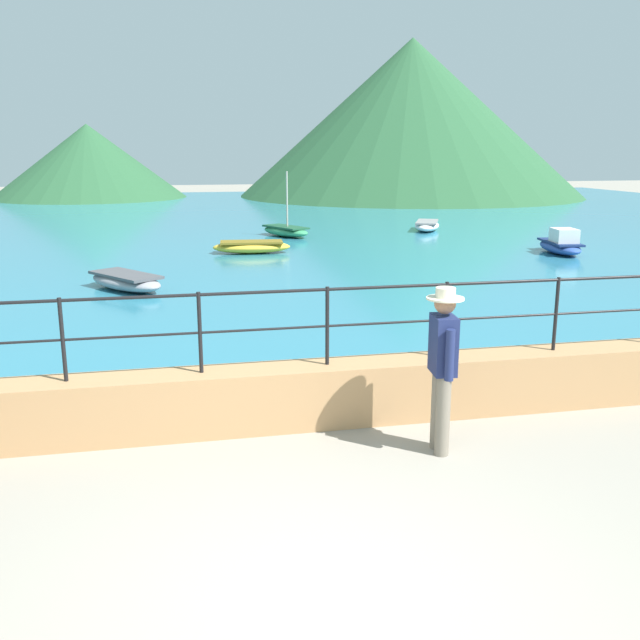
{
  "coord_description": "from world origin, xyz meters",
  "views": [
    {
      "loc": [
        -0.97,
        -4.27,
        3.09
      ],
      "look_at": [
        0.73,
        3.7,
        1.1
      ],
      "focal_mm": 39.45,
      "sensor_mm": 36.0,
      "label": 1
    }
  ],
  "objects_px": {
    "person_walking": "(443,362)",
    "boat_3": "(252,247)",
    "boat_2": "(286,231)",
    "boat_1": "(561,244)",
    "boat_5": "(427,225)",
    "boat_7": "(126,281)"
  },
  "relations": [
    {
      "from": "boat_1",
      "to": "boat_5",
      "type": "bearing_deg",
      "value": 104.84
    },
    {
      "from": "boat_2",
      "to": "boat_7",
      "type": "bearing_deg",
      "value": -119.48
    },
    {
      "from": "boat_3",
      "to": "boat_7",
      "type": "height_order",
      "value": "same"
    },
    {
      "from": "boat_2",
      "to": "boat_3",
      "type": "distance_m",
      "value": 4.27
    },
    {
      "from": "boat_5",
      "to": "boat_2",
      "type": "bearing_deg",
      "value": -173.02
    },
    {
      "from": "boat_2",
      "to": "boat_5",
      "type": "relative_size",
      "value": 1.0
    },
    {
      "from": "boat_3",
      "to": "boat_5",
      "type": "bearing_deg",
      "value": 32.41
    },
    {
      "from": "boat_2",
      "to": "boat_5",
      "type": "height_order",
      "value": "boat_2"
    },
    {
      "from": "boat_3",
      "to": "boat_5",
      "type": "relative_size",
      "value": 0.96
    },
    {
      "from": "person_walking",
      "to": "boat_7",
      "type": "relative_size",
      "value": 0.73
    },
    {
      "from": "boat_5",
      "to": "boat_3",
      "type": "bearing_deg",
      "value": -147.59
    },
    {
      "from": "person_walking",
      "to": "boat_3",
      "type": "distance_m",
      "value": 14.44
    },
    {
      "from": "person_walking",
      "to": "boat_5",
      "type": "height_order",
      "value": "person_walking"
    },
    {
      "from": "boat_3",
      "to": "boat_5",
      "type": "height_order",
      "value": "same"
    },
    {
      "from": "person_walking",
      "to": "boat_7",
      "type": "xyz_separation_m",
      "value": [
        -3.66,
        9.41,
        -0.72
      ]
    },
    {
      "from": "boat_3",
      "to": "boat_1",
      "type": "bearing_deg",
      "value": -12.42
    },
    {
      "from": "boat_3",
      "to": "boat_7",
      "type": "bearing_deg",
      "value": -123.95
    },
    {
      "from": "boat_2",
      "to": "boat_5",
      "type": "distance_m",
      "value": 5.62
    },
    {
      "from": "person_walking",
      "to": "boat_2",
      "type": "bearing_deg",
      "value": 85.66
    },
    {
      "from": "boat_1",
      "to": "boat_7",
      "type": "xyz_separation_m",
      "value": [
        -12.37,
        -3.03,
        -0.07
      ]
    },
    {
      "from": "boat_1",
      "to": "person_walking",
      "type": "bearing_deg",
      "value": -125.03
    },
    {
      "from": "boat_2",
      "to": "boat_1",
      "type": "bearing_deg",
      "value": -38.88
    }
  ]
}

